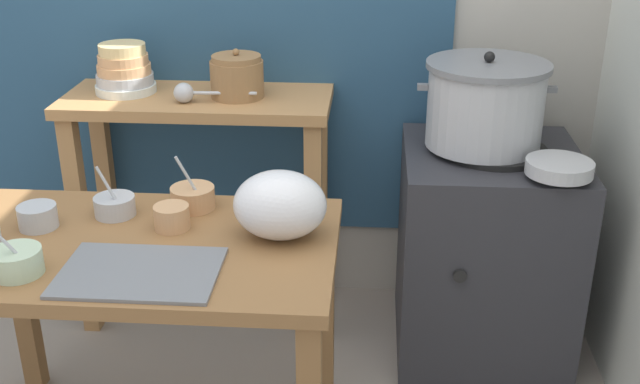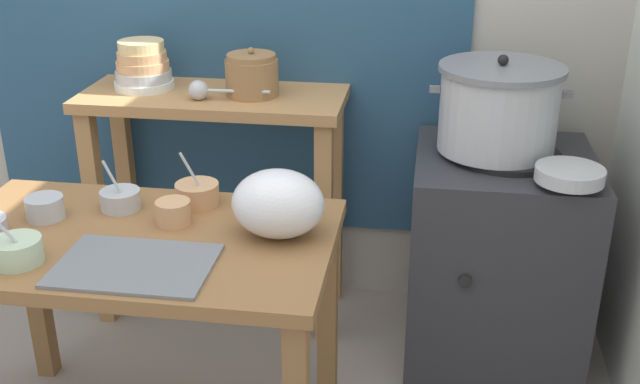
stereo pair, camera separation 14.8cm
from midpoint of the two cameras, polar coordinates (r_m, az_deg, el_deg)
The scene contains 15 objects.
prep_table at distance 2.23m, azimuth -11.40°, elevation -5.79°, with size 1.10×0.66×0.72m.
back_shelf_table at distance 2.88m, azimuth -6.30°, elevation 3.06°, with size 0.96×0.40×0.90m.
stove_block at distance 2.82m, azimuth 14.44°, elevation -4.69°, with size 0.60×0.61×0.78m.
steamer_pot at distance 2.63m, azimuth 14.72°, elevation 6.04°, with size 0.46×0.41×0.32m.
clay_pot at distance 2.76m, azimuth -3.54°, elevation 8.65°, with size 0.19×0.19×0.17m.
bowl_stack_enamel at distance 2.90m, azimuth -11.58°, elevation 9.05°, with size 0.22×0.22×0.18m.
ladle at distance 2.73m, azimuth -7.23°, elevation 7.50°, with size 0.29×0.07×0.07m.
serving_tray at distance 2.01m, azimuth -11.55°, elevation -5.41°, with size 0.40×0.28×0.01m, color slate.
plastic_bag at distance 2.09m, azimuth -1.11°, elevation -0.90°, with size 0.26×0.21×0.19m, color white.
wide_pan at distance 2.47m, azimuth 19.71°, elevation 1.22°, with size 0.21×0.21×0.04m, color #B7BABF.
prep_bowl_0 at distance 2.33m, azimuth -18.08°, elevation -1.09°, with size 0.11×0.11×0.07m.
prep_bowl_1 at distance 2.21m, azimuth -8.97°, elevation -1.48°, with size 0.10×0.10×0.07m.
prep_bowl_2 at distance 2.10m, azimuth -19.71°, elevation -4.11°, with size 0.13×0.13×0.15m.
prep_bowl_4 at distance 2.33m, azimuth -7.32°, elevation -0.09°, with size 0.13×0.13×0.17m.
prep_bowl_5 at distance 2.34m, azimuth -12.86°, elevation -0.51°, with size 0.12×0.12×0.16m.
Camera 2 is at (0.66, -1.77, 1.69)m, focal length 43.08 mm.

